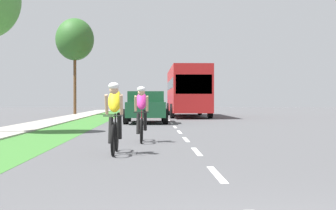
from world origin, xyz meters
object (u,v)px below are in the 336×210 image
object	(u,v)px
cyclist_trailing	(142,114)
pickup_dark_green	(146,107)
street_tree_far	(75,40)
suv_blue	(144,102)
bus_red	(187,89)
cyclist_lead	(115,117)

from	to	relation	value
cyclist_trailing	pickup_dark_green	xyz separation A→B (m)	(-0.00, 11.88, 0.02)
street_tree_far	suv_blue	bearing A→B (deg)	66.57
bus_red	street_tree_far	distance (m)	10.77
pickup_dark_green	suv_blue	world-z (taller)	suv_blue
cyclist_lead	cyclist_trailing	xyz separation A→B (m)	(0.53, 3.08, 0.00)
bus_red	pickup_dark_green	bearing A→B (deg)	-105.95
cyclist_lead	pickup_dark_green	xyz separation A→B (m)	(0.53, 14.96, 0.02)
cyclist_trailing	bus_red	xyz separation A→B (m)	(2.90, 22.04, 1.17)
pickup_dark_green	suv_blue	bearing A→B (deg)	90.98
bus_red	cyclist_lead	bearing A→B (deg)	-97.78
street_tree_far	bus_red	bearing A→B (deg)	-26.87
cyclist_trailing	bus_red	distance (m)	22.26
suv_blue	street_tree_far	distance (m)	14.76
cyclist_trailing	bus_red	bearing A→B (deg)	82.51
cyclist_trailing	street_tree_far	world-z (taller)	street_tree_far
pickup_dark_green	suv_blue	size ratio (longest dim) A/B	1.09
pickup_dark_green	street_tree_far	size ratio (longest dim) A/B	0.65
pickup_dark_green	bus_red	distance (m)	10.62
street_tree_far	cyclist_trailing	bearing A→B (deg)	-77.32
cyclist_lead	street_tree_far	world-z (taller)	street_tree_far
cyclist_lead	bus_red	size ratio (longest dim) A/B	0.15
cyclist_trailing	cyclist_lead	bearing A→B (deg)	-99.85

